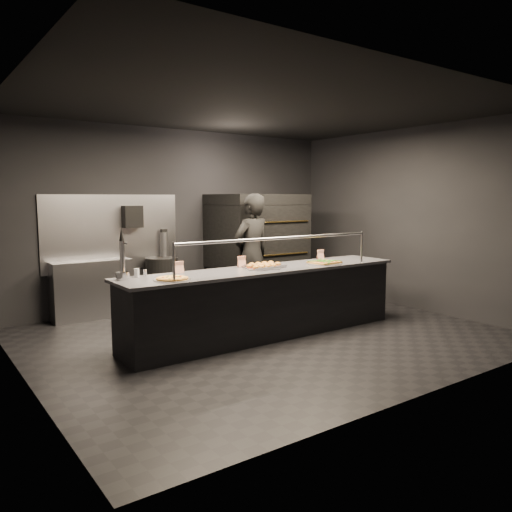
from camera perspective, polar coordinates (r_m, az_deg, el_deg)
name	(u,v)px	position (r m, az deg, el deg)	size (l,w,h in m)	color
room	(263,225)	(6.60, 0.79, 3.59)	(6.04, 6.00, 3.00)	black
service_counter	(266,302)	(6.71, 1.19, -5.25)	(4.10, 0.78, 1.37)	black
pizza_oven	(257,248)	(8.86, 0.08, 0.95)	(1.50, 1.23, 1.91)	black
prep_shelf	(92,290)	(8.06, -18.20, -3.67)	(1.20, 0.35, 0.90)	#99999E
towel_dispenser	(132,217)	(8.24, -13.97, 4.39)	(0.30, 0.20, 0.35)	black
fire_extinguisher	(164,245)	(8.50, -10.45, 1.23)	(0.14, 0.14, 0.51)	#B2B2B7
beer_tap	(123,265)	(5.88, -15.01, -0.99)	(0.16, 0.22, 0.60)	silver
round_pizza	(172,279)	(5.76, -9.55, -2.58)	(0.42, 0.42, 0.03)	silver
slider_tray_a	(262,267)	(6.55, 0.64, -1.27)	(0.50, 0.43, 0.07)	silver
slider_tray_b	(265,266)	(6.68, 1.02, -1.10)	(0.49, 0.37, 0.07)	silver
square_pizza	(324,262)	(7.13, 7.82, -0.74)	(0.48, 0.48, 0.05)	silver
condiment_jar	(139,273)	(6.05, -13.21, -1.89)	(0.16, 0.06, 0.10)	silver
tent_cards	(252,261)	(6.83, -0.48, -0.53)	(2.50, 0.04, 0.15)	white
trash_bin	(162,284)	(8.36, -10.67, -3.17)	(0.53, 0.53, 0.88)	black
worker	(252,255)	(7.83, -0.49, 0.13)	(0.70, 0.46, 1.91)	black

